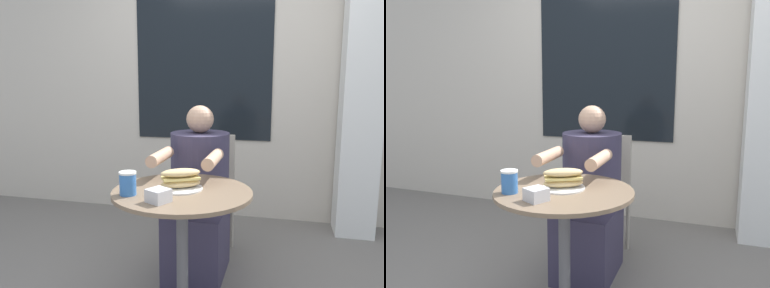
% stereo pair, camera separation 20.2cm
% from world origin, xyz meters
% --- Properties ---
extents(storefront_wall, '(8.00, 0.09, 2.80)m').
position_xyz_m(storefront_wall, '(-0.00, 1.72, 1.40)').
color(storefront_wall, beige).
rests_on(storefront_wall, ground_plane).
extents(lattice_pillar, '(0.30, 0.30, 2.40)m').
position_xyz_m(lattice_pillar, '(1.07, 1.51, 1.20)').
color(lattice_pillar, silver).
rests_on(lattice_pillar, ground_plane).
extents(cafe_table, '(0.70, 0.70, 0.72)m').
position_xyz_m(cafe_table, '(0.00, 0.00, 0.53)').
color(cafe_table, brown).
rests_on(cafe_table, ground_plane).
extents(diner_chair, '(0.38, 0.38, 0.87)m').
position_xyz_m(diner_chair, '(-0.04, 0.90, 0.52)').
color(diner_chair, '#ADA393').
rests_on(diner_chair, ground_plane).
extents(seated_diner, '(0.38, 0.69, 1.11)m').
position_xyz_m(seated_diner, '(-0.04, 0.55, 0.47)').
color(seated_diner, '#38334C').
rests_on(seated_diner, ground_plane).
extents(sandwich_on_plate, '(0.22, 0.22, 0.10)m').
position_xyz_m(sandwich_on_plate, '(-0.01, 0.02, 0.77)').
color(sandwich_on_plate, white).
rests_on(sandwich_on_plate, cafe_table).
extents(drink_cup, '(0.08, 0.08, 0.11)m').
position_xyz_m(drink_cup, '(-0.23, -0.13, 0.78)').
color(drink_cup, '#336BB7').
rests_on(drink_cup, cafe_table).
extents(napkin_box, '(0.12, 0.12, 0.06)m').
position_xyz_m(napkin_box, '(-0.05, -0.20, 0.75)').
color(napkin_box, silver).
rests_on(napkin_box, cafe_table).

